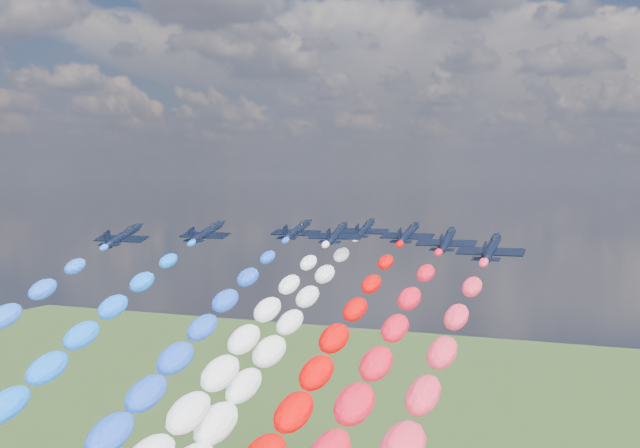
% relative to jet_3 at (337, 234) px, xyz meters
% --- Properties ---
extents(jet_0, '(9.49, 12.74, 5.99)m').
position_rel_jet_3_xyz_m(jet_0, '(-30.42, -18.62, 0.00)').
color(jet_0, black).
extents(jet_1, '(9.83, 12.98, 5.99)m').
position_rel_jet_3_xyz_m(jet_1, '(-22.03, -6.05, 0.00)').
color(jet_1, black).
extents(jet_2, '(9.87, 13.01, 5.99)m').
position_rel_jet_3_xyz_m(jet_2, '(-9.84, 5.35, 0.00)').
color(jet_2, black).
extents(trail_2, '(5.75, 100.12, 47.10)m').
position_rel_jet_3_xyz_m(trail_2, '(-9.84, -46.79, -22.12)').
color(trail_2, blue).
extents(jet_3, '(9.86, 13.00, 5.99)m').
position_rel_jet_3_xyz_m(jet_3, '(0.00, 0.00, 0.00)').
color(jet_3, black).
extents(jet_4, '(9.43, 12.69, 5.99)m').
position_rel_jet_3_xyz_m(jet_4, '(0.07, 14.13, 0.00)').
color(jet_4, black).
extents(trail_4, '(5.75, 100.12, 47.10)m').
position_rel_jet_3_xyz_m(trail_4, '(0.07, -38.01, -22.12)').
color(trail_4, white).
extents(jet_5, '(9.53, 12.77, 5.99)m').
position_rel_jet_3_xyz_m(jet_5, '(11.16, 5.17, 0.00)').
color(jet_5, black).
extents(jet_6, '(9.73, 12.91, 5.99)m').
position_rel_jet_3_xyz_m(jet_6, '(20.88, -6.79, 0.00)').
color(jet_6, black).
extents(jet_7, '(9.18, 12.51, 5.99)m').
position_rel_jet_3_xyz_m(jet_7, '(29.98, -18.59, 0.00)').
color(jet_7, black).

